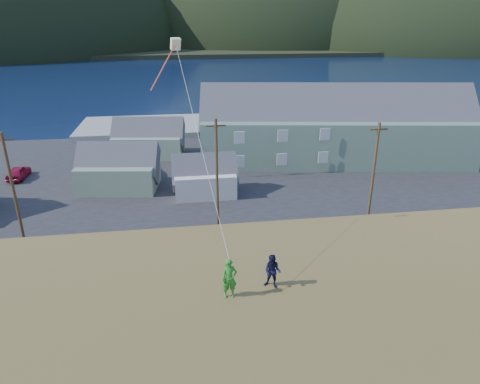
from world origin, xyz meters
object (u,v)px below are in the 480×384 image
object	(u,v)px
wharf	(159,126)
shed_palegreen_near	(118,169)
kite_flyer_green	(229,279)
shed_white	(205,176)
kite_flyer_navy	(273,271)
lodge	(335,126)
shed_palegreen_far	(149,139)

from	to	relation	value
wharf	shed_palegreen_near	bearing A→B (deg)	-97.09
kite_flyer_green	shed_white	bearing A→B (deg)	83.47
shed_white	wharf	bearing A→B (deg)	100.25
kite_flyer_green	kite_flyer_navy	distance (m)	1.85
shed_palegreen_near	kite_flyer_navy	size ratio (longest dim) A/B	6.33
lodge	shed_palegreen_far	world-z (taller)	lodge
wharf	shed_palegreen_far	size ratio (longest dim) A/B	2.58
wharf	kite_flyer_green	bearing A→B (deg)	-85.26
kite_flyer_navy	wharf	bearing A→B (deg)	125.73
lodge	shed_palegreen_near	size ratio (longest dim) A/B	3.79
shed_white	shed_palegreen_far	xyz separation A→B (m)	(-6.44, 14.83, 0.37)
wharf	kite_flyer_green	world-z (taller)	kite_flyer_green
wharf	shed_palegreen_far	xyz separation A→B (m)	(-0.78, -15.53, 1.99)
shed_palegreen_near	shed_palegreen_far	distance (m)	12.13
shed_palegreen_far	wharf	bearing A→B (deg)	94.90
wharf	kite_flyer_green	distance (m)	59.07
lodge	kite_flyer_navy	world-z (taller)	lodge
shed_palegreen_near	shed_palegreen_far	bearing A→B (deg)	85.48
shed_palegreen_far	kite_flyer_navy	xyz separation A→B (m)	(7.42, -42.45, 5.49)
shed_palegreen_far	kite_flyer_green	size ratio (longest dim) A/B	6.07
lodge	kite_flyer_green	bearing A→B (deg)	-107.17
lodge	kite_flyer_navy	distance (m)	40.38
wharf	shed_palegreen_near	xyz separation A→B (m)	(-3.40, -27.37, 1.91)
shed_palegreen_near	shed_palegreen_far	size ratio (longest dim) A/B	0.92
shed_palegreen_near	kite_flyer_green	xyz separation A→B (m)	(8.25, -31.01, 5.67)
shed_palegreen_near	kite_flyer_navy	xyz separation A→B (m)	(10.05, -30.61, 5.57)
shed_white	shed_palegreen_near	bearing A→B (deg)	161.43
wharf	lodge	size ratio (longest dim) A/B	0.74
shed_white	kite_flyer_navy	distance (m)	28.25
shed_palegreen_near	kite_flyer_green	world-z (taller)	kite_flyer_green
kite_flyer_green	kite_flyer_navy	size ratio (longest dim) A/B	1.14
kite_flyer_green	kite_flyer_navy	world-z (taller)	kite_flyer_green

